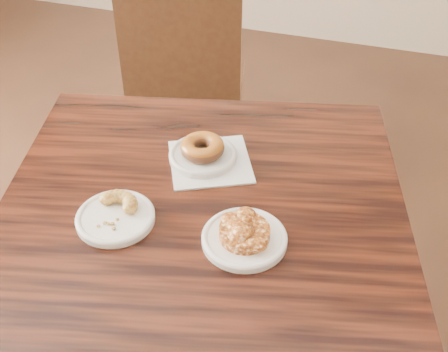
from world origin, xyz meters
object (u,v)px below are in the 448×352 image
(apple_fritter, at_px, (245,231))
(glazed_donut, at_px, (202,147))
(chair_far, at_px, (189,86))
(cruller_fragment, at_px, (114,211))
(cafe_table, at_px, (205,323))

(apple_fritter, bearing_deg, glazed_donut, 126.36)
(chair_far, distance_m, apple_fritter, 1.13)
(glazed_donut, bearing_deg, apple_fritter, -53.64)
(glazed_donut, height_order, cruller_fragment, glazed_donut)
(cruller_fragment, bearing_deg, apple_fritter, 4.84)
(chair_far, distance_m, cruller_fragment, 1.06)
(cruller_fragment, bearing_deg, glazed_donut, 67.15)
(cafe_table, relative_size, chair_far, 0.90)
(cafe_table, distance_m, glazed_donut, 0.44)
(glazed_donut, relative_size, apple_fritter, 0.72)
(glazed_donut, distance_m, cruller_fragment, 0.25)
(glazed_donut, distance_m, apple_fritter, 0.26)
(apple_fritter, xyz_separation_m, cruller_fragment, (-0.25, -0.02, -0.00))
(cafe_table, relative_size, cruller_fragment, 8.30)
(glazed_donut, bearing_deg, cruller_fragment, -112.85)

